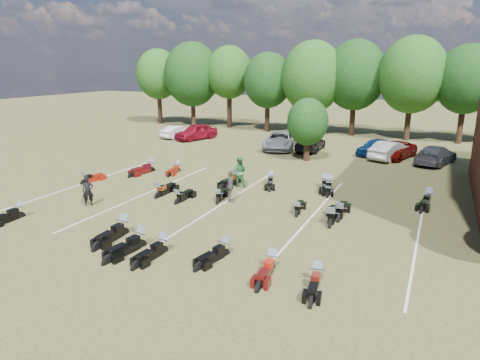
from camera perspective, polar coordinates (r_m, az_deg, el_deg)
The scene contains 36 objects.
ground at distance 19.70m, azimuth 1.35°, elevation -6.93°, with size 160.00×160.00×0.00m, color brown.
car_0 at distance 43.72m, azimuth -5.87°, elevation 6.42°, with size 1.88×4.66×1.59m, color maroon.
car_1 at distance 44.97m, azimuth -8.28°, elevation 6.38°, with size 1.35×3.88×1.28m, color silver.
car_2 at distance 38.67m, azimuth 5.40°, elevation 5.25°, with size 2.56×5.55×1.54m, color gray.
car_3 at distance 38.33m, azimuth 9.37°, elevation 4.90°, with size 1.95×4.79×1.39m, color black.
car_4 at distance 37.73m, azimuth 17.60°, elevation 4.23°, with size 1.64×4.06×1.38m, color navy.
car_5 at distance 36.31m, azimuth 19.42°, elevation 3.75°, with size 1.58×4.54×1.50m, color beige.
car_6 at distance 36.97m, azimuth 19.87°, elevation 3.79°, with size 2.24×4.85×1.35m, color #5F0705.
car_7 at distance 35.95m, azimuth 24.62°, elevation 3.06°, with size 1.99×4.90×1.42m, color #3E3F43.
person_black at distance 24.37m, azimuth -19.61°, elevation -1.44°, with size 0.59×0.39×1.62m, color black.
person_green at distance 26.57m, azimuth -0.10°, elevation 1.11°, with size 0.92×0.72×1.89m, color #296D39.
person_grey at distance 23.63m, azimuth -1.29°, elevation -0.84°, with size 1.05×0.44×1.78m, color #544F48.
motorcycle_0 at distance 24.09m, azimuth -27.30°, elevation -4.49°, with size 0.69×2.17×1.21m, color black, non-canonical shape.
motorcycle_1 at distance 20.08m, azimuth -15.29°, elevation -7.06°, with size 0.76×2.37×1.32m, color black, non-canonical shape.
motorcycle_2 at distance 18.60m, azimuth -13.17°, elevation -8.74°, with size 0.75×2.36×1.32m, color black, non-canonical shape.
motorcycle_3 at distance 17.39m, azimuth -2.14°, elevation -10.07°, with size 0.66×2.08×1.16m, color black, non-canonical shape.
motorcycle_4 at distance 17.90m, azimuth -10.29°, elevation -9.55°, with size 0.68×2.13×1.19m, color black, non-canonical shape.
motorcycle_5 at distance 15.62m, azimuth 10.14°, elevation -13.42°, with size 0.64×2.01×1.12m, color black, non-canonical shape.
motorcycle_6 at distance 16.30m, azimuth 4.20°, elevation -11.92°, with size 0.66×2.09×1.16m, color #3E0B08, non-canonical shape.
motorcycle_7 at distance 29.17m, azimuth -20.02°, elevation -0.47°, with size 0.65×2.02×1.13m, color maroon, non-canonical shape.
motorcycle_8 at distance 25.07m, azimuth -10.80°, elevation -2.29°, with size 0.74×2.33×1.30m, color black, non-canonical shape.
motorcycle_9 at distance 23.83m, azimuth -8.27°, elevation -3.10°, with size 0.66×2.08×1.16m, color black, non-canonical shape.
motorcycle_10 at distance 23.67m, azimuth -2.95°, elevation -3.09°, with size 0.67×2.10×1.17m, color black, non-canonical shape.
motorcycle_11 at distance 20.80m, azimuth 11.93°, elevation -6.04°, with size 0.79×2.48×1.38m, color black, non-canonical shape.
motorcycle_12 at distance 21.88m, azimuth 7.60°, elevation -4.76°, with size 0.63×1.99×1.11m, color black, non-canonical shape.
motorcycle_13 at distance 21.63m, azimuth 13.04°, elevation -5.27°, with size 0.76×2.40×1.34m, color black, non-canonical shape.
motorcycle_14 at distance 31.10m, azimuth -11.79°, elevation 1.08°, with size 0.79×2.46×1.37m, color #470A0B, non-canonical shape.
motorcycle_15 at distance 30.80m, azimuth -8.25°, elevation 1.11°, with size 0.64×2.01×1.12m, color maroon, non-canonical shape.
motorcycle_16 at distance 27.36m, azimuth 4.10°, elevation -0.57°, with size 0.68×2.14×1.19m, color black, non-canonical shape.
motorcycle_17 at distance 27.54m, azimuth -0.29°, elevation -0.42°, with size 0.77×2.40×1.34m, color black, non-canonical shape.
motorcycle_18 at distance 26.77m, azimuth 11.76°, elevation -1.21°, with size 0.71×2.23×1.24m, color black, non-canonical shape.
motorcycle_19 at distance 27.11m, azimuth 11.18°, elevation -0.97°, with size 0.69×2.17×1.21m, color black, non-canonical shape.
motorcycle_20 at distance 25.65m, azimuth 23.71°, elevation -2.93°, with size 0.72×2.27×1.26m, color black, non-canonical shape.
tree_line at distance 46.47m, azimuth 15.26°, elevation 13.33°, with size 56.00×6.00×9.79m.
young_tree_midfield at distance 33.81m, azimuth 9.01°, elevation 7.67°, with size 3.20×3.20×4.70m.
parking_lines at distance 23.46m, azimuth -2.39°, elevation -3.23°, with size 20.10×14.00×0.01m.
Camera 1 is at (7.35, -16.70, 7.43)m, focal length 32.00 mm.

